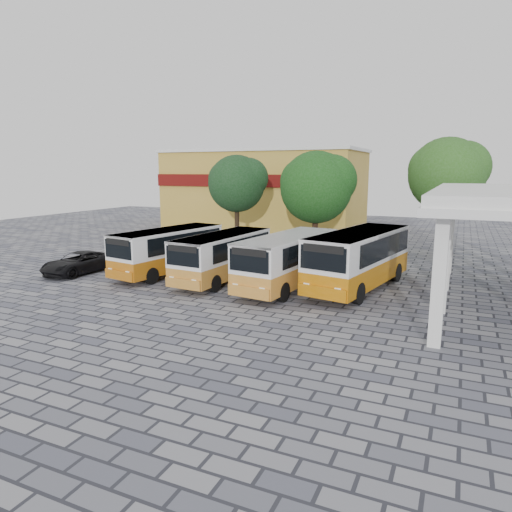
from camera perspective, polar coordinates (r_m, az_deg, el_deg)
The scene contains 10 objects.
ground at distance 21.84m, azimuth 0.65°, elevation -5.79°, with size 90.00×90.00×0.00m, color #4E505C.
shophouse_block at distance 49.21m, azimuth 1.09°, elevation 8.30°, with size 20.40×10.40×8.30m.
bus_far_left at distance 27.93m, azimuth -10.88°, elevation 0.96°, with size 3.49×7.83×2.71m.
bus_centre_left at distance 25.79m, azimuth -4.17°, elevation 0.26°, with size 2.77×7.54×2.66m.
bus_centre_right at distance 24.17m, azimuth 4.04°, elevation -0.24°, with size 3.32×8.05×2.81m.
bus_far_right at distance 24.52m, azimuth 12.78°, elevation 0.01°, with size 4.10×8.84×3.05m.
tree_left at distance 38.09m, azimuth -2.33°, elevation 9.25°, with size 4.93×4.69×7.45m.
tree_middle at distance 33.88m, azimuth 7.65°, elevation 8.80°, with size 5.52×5.26×7.60m.
tree_right at distance 35.72m, azimuth 22.84°, elevation 9.62°, with size 5.56×5.29×8.53m.
parked_car at distance 29.76m, azimuth -21.28°, elevation -0.80°, with size 2.15×4.66×1.29m, color black.
Camera 1 is at (8.40, -19.19, 6.18)m, focal length 32.00 mm.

